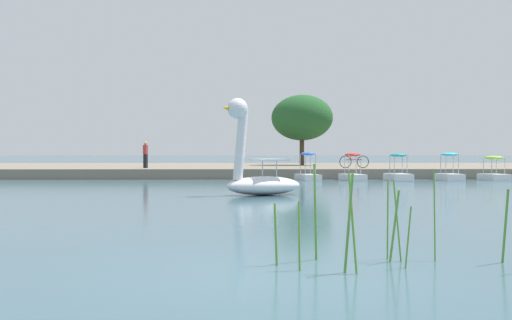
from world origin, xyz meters
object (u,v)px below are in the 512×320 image
pedal_boat_blue (308,172)px  pedal_boat_teal (398,173)px  pedal_boat_cyan (449,173)px  swan_boat (259,172)px  bicycle_parked (354,162)px  person_on_path (145,154)px  pedal_boat_red (353,173)px  pedal_boat_lime (494,172)px  tree_sapling_by_fence (302,118)px

pedal_boat_blue → pedal_boat_teal: bearing=-6.3°
pedal_boat_blue → pedal_boat_cyan: pedal_boat_blue is taller
swan_boat → bicycle_parked: size_ratio=1.89×
swan_boat → pedal_boat_blue: bearing=75.9°
person_on_path → bicycle_parked: bearing=-1.1°
bicycle_parked → person_on_path: bearing=178.9°
pedal_boat_red → pedal_boat_lime: bearing=-1.0°
swan_boat → pedal_boat_red: (5.44, 11.90, -0.43)m
pedal_boat_red → pedal_boat_cyan: pedal_boat_cyan is taller
pedal_boat_blue → pedal_boat_red: (2.44, -0.04, -0.03)m
pedal_boat_cyan → bicycle_parked: bearing=135.6°
swan_boat → tree_sapling_by_fence: size_ratio=0.57×
pedal_boat_lime → swan_boat: bearing=-138.2°
tree_sapling_by_fence → bicycle_parked: bearing=-74.3°
swan_boat → pedal_boat_cyan: bearing=47.3°
pedal_boat_red → pedal_boat_cyan: bearing=-4.5°
pedal_boat_blue → person_on_path: size_ratio=1.26×
pedal_boat_cyan → tree_sapling_by_fence: (-6.80, 12.79, 3.65)m
swan_boat → pedal_boat_red: bearing=65.4°
swan_boat → pedal_boat_lime: size_ratio=1.76×
swan_boat → pedal_boat_blue: (3.00, 11.94, -0.40)m
person_on_path → swan_boat: bearing=-68.2°
pedal_boat_blue → pedal_boat_cyan: 7.63m
pedal_boat_teal → tree_sapling_by_fence: 13.97m
pedal_boat_teal → person_on_path: bearing=162.0°
pedal_boat_cyan → person_on_path: bearing=165.0°
swan_boat → bicycle_parked: swan_boat is taller
person_on_path → bicycle_parked: person_on_path is taller
tree_sapling_by_fence → person_on_path: tree_sapling_by_fence is taller
tree_sapling_by_fence → bicycle_parked: 9.33m
pedal_boat_lime → bicycle_parked: pedal_boat_lime is taller
bicycle_parked → pedal_boat_cyan: bearing=-44.4°
swan_boat → person_on_path: 17.30m
pedal_boat_red → pedal_boat_blue: bearing=179.0°
pedal_boat_blue → bicycle_parked: bearing=50.3°
pedal_boat_blue → tree_sapling_by_fence: (0.82, 12.34, 3.63)m
pedal_boat_teal → pedal_boat_cyan: 2.80m
swan_boat → pedal_boat_blue: 12.32m
person_on_path → pedal_boat_blue: bearing=-23.6°
tree_sapling_by_fence → pedal_boat_lime: bearing=-53.3°
pedal_boat_teal → person_on_path: person_on_path is taller
swan_boat → tree_sapling_by_fence: tree_sapling_by_fence is taller
pedal_boat_blue → person_on_path: bearing=156.4°
swan_boat → pedal_boat_red: 13.09m
pedal_boat_lime → bicycle_parked: size_ratio=1.07×
pedal_boat_blue → bicycle_parked: pedal_boat_blue is taller
swan_boat → bicycle_parked: 16.98m
pedal_boat_red → person_on_path: size_ratio=1.29×
pedal_boat_cyan → pedal_boat_lime: size_ratio=0.93×
pedal_boat_teal → pedal_boat_cyan: (2.80, 0.08, 0.02)m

